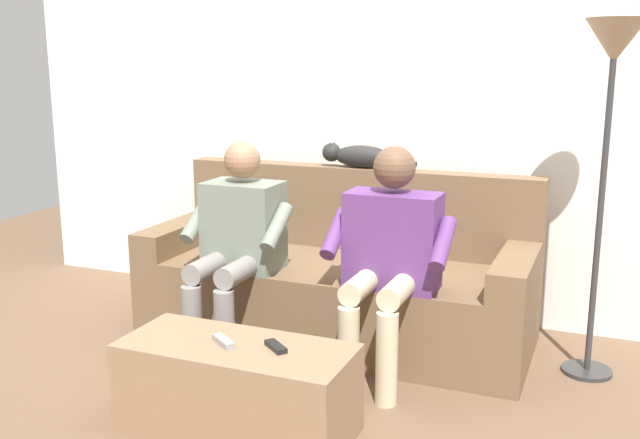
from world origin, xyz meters
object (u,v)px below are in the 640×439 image
Objects in this scene: person_right_seated at (237,236)px; coffee_table at (237,388)px; couch at (339,283)px; remote_gray at (223,341)px; cat_on_backrest at (357,156)px; remote_black at (276,346)px; person_left_seated at (389,250)px; floor_lamp at (612,80)px.

coffee_table is at bearing 118.04° from person_right_seated.
remote_gray is (0.05, 1.18, 0.09)m from couch.
person_right_seated reaches higher than cat_on_backrest.
remote_black is at bearing 96.87° from cat_on_backrest.
remote_gray is (0.46, 0.77, -0.24)m from person_left_seated.
cat_on_backrest is at bearing -13.03° from floor_lamp.
couch is at bearing 137.23° from remote_black.
floor_lamp is (-1.36, -1.17, 1.02)m from remote_gray.
coffee_table is at bearing 41.18° from floor_lamp.
floor_lamp is (-1.15, -1.13, 1.03)m from remote_black.
remote_gray is at bearing 17.12° from coffee_table.
cat_on_backrest is at bearing 135.76° from remote_black.
couch is 1.24× the size of floor_lamp.
floor_lamp is at bearing 179.29° from couch.
remote_gray is at bearing -131.59° from remote_black.
couch is at bearing -45.60° from person_left_seated.
cat_on_backrest reaches higher than remote_black.
person_right_seated is at bearing 150.29° from remote_gray.
floor_lamp is at bearing 166.97° from cat_on_backrest.
person_left_seated is 7.96× the size of remote_gray.
floor_lamp reaches higher than couch.
floor_lamp reaches higher than cat_on_backrest.
person_right_seated is at bearing -1.10° from person_left_seated.
person_right_seated is 8.49× the size of remote_black.
cat_on_backrest reaches higher than coffee_table.
couch is at bearing 90.97° from cat_on_backrest.
remote_black is at bearing 44.56° from floor_lamp.
remote_black is (-0.58, 0.74, -0.23)m from person_right_seated.
cat_on_backrest reaches higher than remote_gray.
coffee_table is 6.85× the size of remote_gray.
coffee_table is 0.26m from remote_black.
cat_on_backrest is 1.43m from floor_lamp.
floor_lamp reaches higher than person_left_seated.
person_left_seated is (-0.41, 0.42, 0.33)m from couch.
remote_black is (-0.17, 1.43, -0.58)m from cat_on_backrest.
person_right_seated is 0.97m from remote_black.
person_right_seated is 0.65× the size of floor_lamp.
remote_black is 1.91m from floor_lamp.
floor_lamp is at bearing -138.82° from coffee_table.
couch reaches higher than coffee_table.
couch is 1.19m from remote_gray.
remote_gray reaches higher than remote_black.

